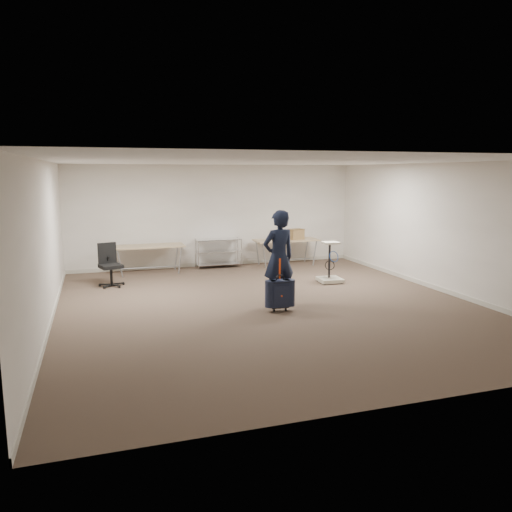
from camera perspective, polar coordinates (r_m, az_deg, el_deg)
name	(u,v)px	position (r m, az deg, el deg)	size (l,w,h in m)	color
ground	(269,305)	(9.89, 1.45, -5.65)	(9.00, 9.00, 0.00)	#4B392D
room_shell	(248,288)	(11.15, -0.89, -3.63)	(8.00, 9.00, 9.00)	beige
folding_table_left	(149,247)	(13.16, -12.15, 0.96)	(1.80, 0.75, 0.73)	#9A845E
folding_table_right	(286,241)	(14.04, 3.47, 1.69)	(1.80, 0.75, 0.73)	#9A845E
wire_shelf	(218,252)	(13.75, -4.32, 0.51)	(1.22, 0.47, 0.80)	silver
person	(279,258)	(9.77, 2.61, -0.21)	(0.68, 0.45, 1.88)	black
suitcase	(280,294)	(9.40, 2.75, -4.31)	(0.38, 0.24, 1.01)	black
office_chair	(111,273)	(11.95, -16.28, -1.90)	(0.60, 0.60, 0.99)	black
equipment_cart	(330,272)	(11.99, 8.46, -1.79)	(0.56, 0.56, 0.98)	beige
cardboard_box	(296,234)	(14.07, 4.60, 2.51)	(0.39, 0.29, 0.29)	#9B6448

